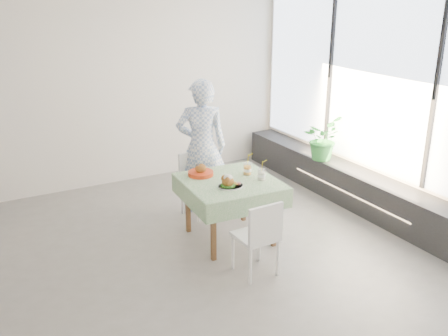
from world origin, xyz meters
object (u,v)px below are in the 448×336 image
chair_near (256,251)px  juice_cup_orange (247,169)px  cafe_table (230,203)px  diner (202,147)px  chair_far (199,196)px  main_dish (229,183)px  potted_plant (322,138)px

chair_near → juice_cup_orange: size_ratio=2.85×
cafe_table → juice_cup_orange: (0.28, 0.07, 0.35)m
juice_cup_orange → diner: bearing=102.7°
chair_far → main_dish: bearing=-96.2°
potted_plant → cafe_table: bearing=-160.4°
chair_near → chair_far: bearing=85.0°
chair_near → main_dish: bearing=86.9°
chair_far → main_dish: main_dish is taller
chair_far → potted_plant: (1.89, -0.14, 0.55)m
cafe_table → juice_cup_orange: 0.45m
chair_far → chair_near: 1.62m
juice_cup_orange → potted_plant: potted_plant is taller
juice_cup_orange → potted_plant: bearing=20.5°
chair_near → diner: (0.23, 1.70, 0.63)m
chair_far → potted_plant: size_ratio=1.33×
chair_near → potted_plant: 2.57m
diner → juice_cup_orange: bearing=125.4°
main_dish → diner: bearing=79.7°
cafe_table → diner: size_ratio=0.62×
main_dish → chair_far: bearing=83.8°
chair_near → main_dish: 0.82m
chair_near → main_dish: (0.03, 0.62, 0.54)m
chair_near → diner: size_ratio=0.47×
chair_near → juice_cup_orange: (0.42, 0.87, 0.55)m
chair_far → diner: 0.65m
cafe_table → diner: bearing=84.4°
diner → main_dish: diner is taller
chair_far → potted_plant: bearing=-4.3°
chair_near → juice_cup_orange: juice_cup_orange is taller
cafe_table → juice_cup_orange: juice_cup_orange is taller
chair_near → juice_cup_orange: 1.11m
chair_near → diner: 1.83m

